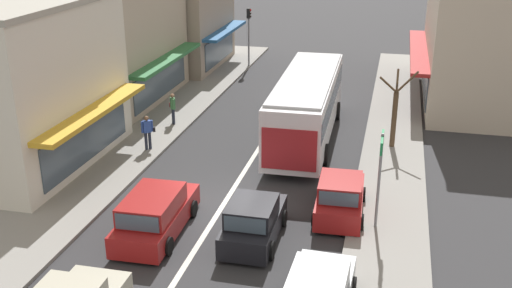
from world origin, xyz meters
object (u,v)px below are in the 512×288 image
(parked_hatchback_kerb_second, at_px, (340,197))
(traffic_light_downstreet, at_px, (249,28))
(city_bus, at_px, (307,103))
(street_tree_right, at_px, (395,113))
(pedestrian_browsing_midblock, at_px, (173,107))
(directional_road_sign, at_px, (381,159))
(wagon_adjacent_lane_lead, at_px, (155,214))
(pedestrian_with_handbag_near, at_px, (148,130))
(hatchback_behind_bus_near, at_px, (253,222))

(parked_hatchback_kerb_second, xyz_separation_m, traffic_light_downstreet, (-8.69, 21.01, 2.15))
(city_bus, distance_m, traffic_light_downstreet, 14.91)
(street_tree_right, xyz_separation_m, pedestrian_browsing_midblock, (-11.20, 0.60, -0.72))
(pedestrian_browsing_midblock, bearing_deg, street_tree_right, -3.09)
(city_bus, height_order, directional_road_sign, directional_road_sign)
(directional_road_sign, relative_size, pedestrian_browsing_midblock, 2.21)
(wagon_adjacent_lane_lead, xyz_separation_m, parked_hatchback_kerb_second, (6.07, 2.85, -0.04))
(parked_hatchback_kerb_second, bearing_deg, traffic_light_downstreet, 112.47)
(wagon_adjacent_lane_lead, bearing_deg, parked_hatchback_kerb_second, 25.17)
(directional_road_sign, height_order, street_tree_right, street_tree_right)
(city_bus, xyz_separation_m, pedestrian_with_handbag_near, (-6.88, -3.34, -0.81))
(city_bus, xyz_separation_m, traffic_light_downstreet, (-6.25, 13.50, 0.97))
(city_bus, height_order, pedestrian_browsing_midblock, city_bus)
(parked_hatchback_kerb_second, distance_m, street_tree_right, 7.52)
(traffic_light_downstreet, xyz_separation_m, street_tree_right, (10.42, -13.78, -1.07))
(hatchback_behind_bus_near, xyz_separation_m, pedestrian_with_handbag_near, (-6.65, 6.70, 0.36))
(traffic_light_downstreet, relative_size, pedestrian_browsing_midblock, 2.58)
(parked_hatchback_kerb_second, bearing_deg, pedestrian_with_handbag_near, 155.87)
(city_bus, relative_size, directional_road_sign, 3.03)
(wagon_adjacent_lane_lead, distance_m, street_tree_right, 12.80)
(wagon_adjacent_lane_lead, relative_size, pedestrian_with_handbag_near, 2.79)
(wagon_adjacent_lane_lead, height_order, pedestrian_with_handbag_near, pedestrian_with_handbag_near)
(pedestrian_browsing_midblock, bearing_deg, parked_hatchback_kerb_second, -39.62)
(pedestrian_browsing_midblock, bearing_deg, directional_road_sign, -38.54)
(hatchback_behind_bus_near, bearing_deg, wagon_adjacent_lane_lead, -174.53)
(hatchback_behind_bus_near, xyz_separation_m, parked_hatchback_kerb_second, (2.67, 2.53, 0.00))
(traffic_light_downstreet, bearing_deg, pedestrian_browsing_midblock, -93.39)
(hatchback_behind_bus_near, relative_size, pedestrian_browsing_midblock, 2.28)
(city_bus, xyz_separation_m, pedestrian_browsing_midblock, (-7.03, 0.33, -0.81))
(wagon_adjacent_lane_lead, distance_m, directional_road_sign, 7.95)
(pedestrian_with_handbag_near, bearing_deg, directional_road_sign, -24.91)
(directional_road_sign, bearing_deg, city_bus, 114.58)
(traffic_light_downstreet, xyz_separation_m, pedestrian_with_handbag_near, (-0.63, -16.84, -1.79))
(parked_hatchback_kerb_second, relative_size, pedestrian_with_handbag_near, 2.31)
(parked_hatchback_kerb_second, height_order, street_tree_right, street_tree_right)
(street_tree_right, bearing_deg, pedestrian_browsing_midblock, 176.91)
(city_bus, distance_m, street_tree_right, 4.18)
(directional_road_sign, height_order, pedestrian_browsing_midblock, directional_road_sign)
(traffic_light_downstreet, distance_m, pedestrian_browsing_midblock, 13.32)
(parked_hatchback_kerb_second, height_order, traffic_light_downstreet, traffic_light_downstreet)
(parked_hatchback_kerb_second, distance_m, directional_road_sign, 2.51)
(traffic_light_downstreet, height_order, pedestrian_browsing_midblock, traffic_light_downstreet)
(pedestrian_with_handbag_near, height_order, pedestrian_browsing_midblock, same)
(wagon_adjacent_lane_lead, bearing_deg, city_bus, 70.69)
(city_bus, bearing_deg, directional_road_sign, -65.42)
(hatchback_behind_bus_near, distance_m, directional_road_sign, 4.80)
(wagon_adjacent_lane_lead, xyz_separation_m, traffic_light_downstreet, (-2.62, 23.87, 2.11))
(wagon_adjacent_lane_lead, relative_size, parked_hatchback_kerb_second, 1.21)
(wagon_adjacent_lane_lead, bearing_deg, hatchback_behind_bus_near, 5.47)
(wagon_adjacent_lane_lead, relative_size, street_tree_right, 1.19)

